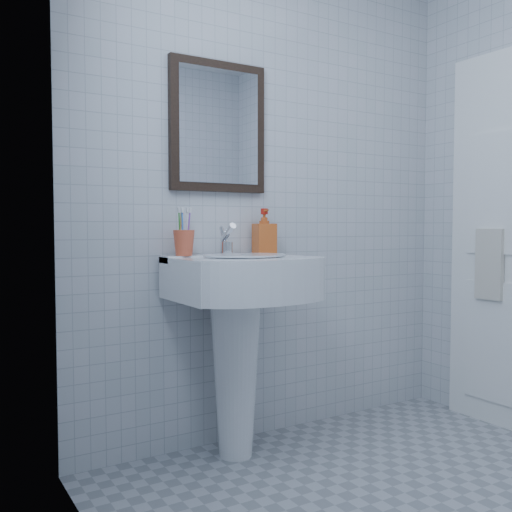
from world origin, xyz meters
TOP-DOWN VIEW (x-y plane):
  - wall_back at (0.00, 1.20)m, footprint 2.20×0.02m
  - wall_left at (-1.10, 0.00)m, footprint 0.02×2.40m
  - washbasin at (-0.34, 0.99)m, footprint 0.62×0.45m
  - faucet at (-0.34, 1.10)m, footprint 0.06×0.13m
  - toothbrush_cup at (-0.56, 1.10)m, footprint 0.13×0.13m
  - soap_dispenser at (-0.11, 1.13)m, footprint 0.11×0.11m
  - wall_mirror at (-0.34, 1.18)m, footprint 0.50×0.04m
  - towel_ring at (1.06, 0.69)m, footprint 0.01×0.18m
  - hand_towel at (1.04, 0.69)m, footprint 0.03×0.16m

SIDE VIEW (x-z plane):
  - washbasin at x=-0.34m, z-range 0.16..1.11m
  - hand_towel at x=1.04m, z-range 0.68..1.06m
  - toothbrush_cup at x=-0.56m, z-range 0.94..1.06m
  - faucet at x=-0.34m, z-range 0.92..1.07m
  - soap_dispenser at x=-0.11m, z-range 0.94..1.16m
  - towel_ring at x=1.06m, z-range 0.96..1.14m
  - wall_back at x=0.00m, z-range 0.00..2.50m
  - wall_left at x=-1.10m, z-range 0.00..2.50m
  - wall_mirror at x=-0.34m, z-range 1.24..1.86m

